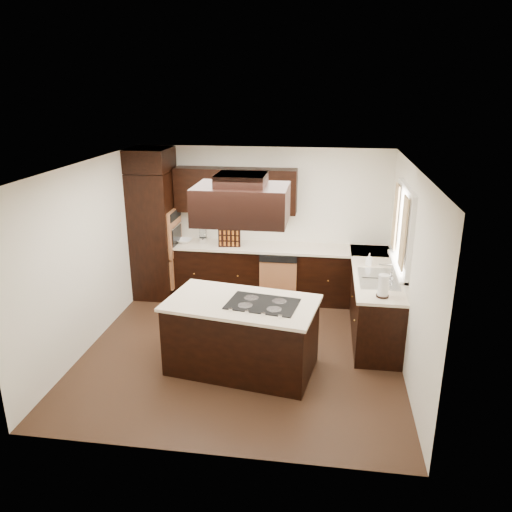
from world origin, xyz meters
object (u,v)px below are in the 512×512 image
(spice_rack, at_px, (229,238))
(island, at_px, (242,337))
(oven_column, at_px, (155,235))
(range_hood, at_px, (241,204))

(spice_rack, bearing_deg, island, -83.96)
(oven_column, bearing_deg, island, -49.62)
(oven_column, height_order, island, oven_column)
(island, xyz_separation_m, range_hood, (0.02, -0.08, 1.72))
(range_hood, relative_size, spice_rack, 2.90)
(oven_column, height_order, range_hood, range_hood)
(oven_column, bearing_deg, spice_rack, -0.50)
(spice_rack, bearing_deg, oven_column, 170.69)
(island, relative_size, spice_rack, 4.89)
(oven_column, distance_m, range_hood, 3.13)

